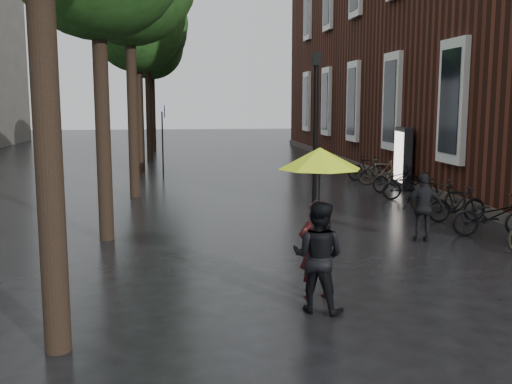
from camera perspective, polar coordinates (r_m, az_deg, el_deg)
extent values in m
plane|color=black|center=(7.30, 13.92, -15.94)|extent=(120.00, 120.00, 0.00)
cube|color=#38160F|center=(28.93, 19.98, 14.06)|extent=(10.00, 33.00, 12.00)
cube|color=silver|center=(18.47, 18.30, 8.18)|extent=(0.25, 1.60, 3.60)
cube|color=black|center=(18.42, 18.02, 8.19)|extent=(0.10, 1.20, 3.00)
cube|color=silver|center=(23.08, 12.90, 8.40)|extent=(0.25, 1.60, 3.60)
cube|color=black|center=(23.05, 12.66, 8.40)|extent=(0.10, 1.20, 3.00)
cube|color=silver|center=(27.83, 9.31, 8.50)|extent=(0.25, 1.60, 3.60)
cube|color=black|center=(27.80, 9.11, 8.51)|extent=(0.10, 1.20, 3.00)
cube|color=silver|center=(32.65, 6.77, 8.56)|extent=(0.25, 1.60, 3.60)
cube|color=black|center=(32.63, 6.60, 8.56)|extent=(0.10, 1.20, 3.00)
cube|color=silver|center=(37.52, 4.89, 8.59)|extent=(0.25, 1.60, 3.60)
cube|color=black|center=(37.50, 4.74, 8.59)|extent=(0.10, 1.20, 3.00)
cube|color=silver|center=(37.92, 5.00, 16.92)|extent=(0.25, 1.60, 3.60)
cube|color=black|center=(37.90, 4.85, 16.93)|extent=(0.10, 1.20, 3.00)
cube|color=#3F3833|center=(27.07, 10.07, 2.44)|extent=(0.40, 33.00, 0.30)
cylinder|color=black|center=(7.35, -19.14, 2.94)|extent=(0.32, 0.32, 4.68)
cylinder|color=black|center=(13.28, -14.35, 5.12)|extent=(0.32, 0.32, 4.51)
cylinder|color=black|center=(19.22, -11.65, 6.87)|extent=(0.32, 0.32, 4.95)
cylinder|color=black|center=(25.23, -10.99, 6.64)|extent=(0.32, 0.32, 4.40)
cylinder|color=black|center=(31.20, -10.14, 7.37)|extent=(0.32, 0.32, 4.79)
cylinder|color=black|center=(37.20, -9.79, 7.39)|extent=(0.32, 0.32, 4.57)
imported|color=black|center=(9.21, 5.76, -5.47)|extent=(0.61, 0.45, 1.54)
imported|color=black|center=(8.65, 5.93, -6.14)|extent=(0.98, 0.92, 1.61)
cylinder|color=black|center=(8.87, 6.00, -1.84)|extent=(0.02, 0.02, 1.57)
cone|color=#D8FF1A|center=(8.76, 6.08, 3.22)|extent=(1.23, 1.23, 0.31)
cylinder|color=black|center=(8.74, 6.10, 4.51)|extent=(0.02, 0.02, 0.08)
imported|color=black|center=(13.38, 15.68, -1.45)|extent=(0.92, 0.52, 1.48)
imported|color=black|center=(14.43, 21.55, -2.11)|extent=(1.85, 0.88, 0.93)
imported|color=black|center=(15.82, 18.58, -1.08)|extent=(1.54, 0.45, 0.92)
imported|color=black|center=(17.21, 16.93, -0.25)|extent=(1.60, 0.75, 0.93)
imported|color=black|center=(18.98, 14.46, 0.60)|extent=(1.77, 0.86, 0.89)
imported|color=black|center=(20.54, 13.18, 1.25)|extent=(1.77, 0.80, 0.90)
imported|color=black|center=(22.03, 11.79, 1.86)|extent=(1.66, 0.79, 0.96)
imported|color=black|center=(23.42, 10.57, 2.27)|extent=(1.61, 0.56, 0.95)
cube|color=black|center=(21.56, 13.82, 3.18)|extent=(0.29, 1.40, 2.11)
cube|color=beige|center=(21.50, 13.44, 3.32)|extent=(0.04, 1.17, 1.73)
cylinder|color=black|center=(16.55, 5.65, 5.16)|extent=(0.12, 0.12, 4.04)
cube|color=black|center=(16.56, 5.77, 12.50)|extent=(0.22, 0.22, 0.35)
sphere|color=#FFE5B2|center=(16.56, 5.77, 12.50)|extent=(0.18, 0.18, 0.18)
cylinder|color=#262628|center=(24.49, -8.88, 4.53)|extent=(0.06, 0.06, 2.60)
cylinder|color=navy|center=(24.43, -8.71, 7.58)|extent=(0.03, 0.52, 0.52)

